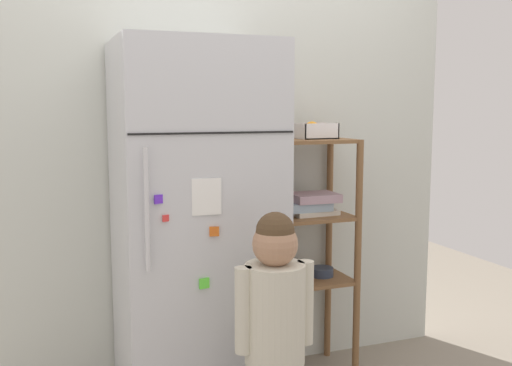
% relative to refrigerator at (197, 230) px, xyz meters
% --- Properties ---
extents(kitchen_wall_back, '(2.66, 0.03, 2.22)m').
position_rel_refrigerator_xyz_m(kitchen_wall_back, '(0.22, 0.33, 0.25)').
color(kitchen_wall_back, silver).
rests_on(kitchen_wall_back, ground).
extents(refrigerator, '(0.71, 0.63, 1.72)m').
position_rel_refrigerator_xyz_m(refrigerator, '(0.00, 0.00, 0.00)').
color(refrigerator, silver).
rests_on(refrigerator, ground).
extents(child_standing, '(0.33, 0.24, 1.02)m').
position_rel_refrigerator_xyz_m(child_standing, '(0.17, -0.55, -0.24)').
color(child_standing, '#494841').
rests_on(child_standing, ground).
extents(pantry_shelf_unit, '(0.44, 0.35, 1.26)m').
position_rel_refrigerator_xyz_m(pantry_shelf_unit, '(0.64, 0.12, -0.07)').
color(pantry_shelf_unit, brown).
rests_on(pantry_shelf_unit, ground).
extents(fruit_bin, '(0.19, 0.16, 0.09)m').
position_rel_refrigerator_xyz_m(fruit_bin, '(0.67, 0.14, 0.44)').
color(fruit_bin, white).
rests_on(fruit_bin, pantry_shelf_unit).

